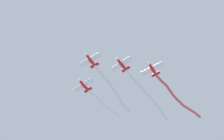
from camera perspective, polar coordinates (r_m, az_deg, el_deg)
The scene contains 8 objects.
airplane_lead at distance 89.20m, azimuth -4.02°, elevation 1.88°, with size 6.94×5.47×1.79m.
smoke_trail_lead at distance 95.81m, azimuth 0.27°, elevation -3.75°, with size 12.48×18.59×4.06m.
airplane_left_wing at distance 89.69m, azimuth 1.77°, elevation 1.09°, with size 7.09×5.50×1.79m.
smoke_trail_left_wing at distance 96.39m, azimuth 6.78°, elevation -4.84°, with size 10.90×21.80×1.18m.
airplane_right_wing at distance 94.08m, azimuth -5.25°, elevation -2.80°, with size 7.05×5.49×1.79m.
smoke_trail_right_wing at distance 98.83m, azimuth -1.38°, elevation -6.35°, with size 6.31×14.61×2.74m.
airplane_slot at distance 90.83m, azimuth 7.47°, elevation 0.22°, with size 6.88×5.54×1.79m.
smoke_trail_slot at distance 99.55m, azimuth 12.08°, elevation -5.09°, with size 9.01×23.30×3.85m.
Camera 1 is at (45.43, -9.91, 7.66)m, focal length 49.43 mm.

